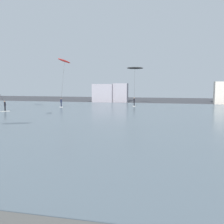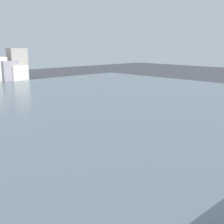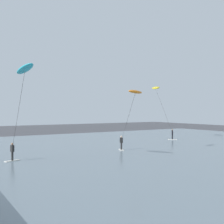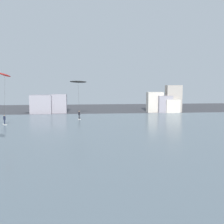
{
  "view_description": "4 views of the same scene",
  "coord_description": "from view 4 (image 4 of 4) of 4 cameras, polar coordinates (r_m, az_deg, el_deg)",
  "views": [
    {
      "loc": [
        2.61,
        -2.44,
        4.48
      ],
      "look_at": [
        -1.16,
        14.23,
        2.61
      ],
      "focal_mm": 42.61,
      "sensor_mm": 36.0,
      "label": 1
    },
    {
      "loc": [
        -12.11,
        -0.58,
        7.31
      ],
      "look_at": [
        -0.95,
        10.98,
        3.7
      ],
      "focal_mm": 48.86,
      "sensor_mm": 36.0,
      "label": 2
    },
    {
      "loc": [
        9.64,
        2.04,
        4.66
      ],
      "look_at": [
        -3.44,
        10.37,
        4.59
      ],
      "focal_mm": 45.25,
      "sensor_mm": 36.0,
      "label": 3
    },
    {
      "loc": [
        -2.99,
        -6.19,
        7.95
      ],
      "look_at": [
        -0.89,
        16.28,
        5.24
      ],
      "focal_mm": 44.47,
      "sensor_mm": 36.0,
      "label": 4
    }
  ],
  "objects": [
    {
      "name": "water_bay",
      "position": [
        37.1,
        -0.59,
        -5.44
      ],
      "size": [
        84.0,
        52.0,
        0.1
      ],
      "primitive_type": "cube",
      "color": "slate",
      "rests_on": "ground"
    },
    {
      "name": "far_shore_buildings",
      "position": [
        65.27,
        1.52,
        1.92
      ],
      "size": [
        35.37,
        5.0,
        6.41
      ],
      "color": "gray",
      "rests_on": "ground"
    },
    {
      "name": "kitesurfer_black",
      "position": [
        55.3,
        -6.97,
        5.65
      ],
      "size": [
        3.71,
        3.49,
        7.55
      ],
      "color": "silver",
      "rests_on": "water_bay"
    },
    {
      "name": "kitesurfer_red",
      "position": [
        52.99,
        -21.17,
        6.43
      ],
      "size": [
        2.05,
        5.05,
        9.11
      ],
      "color": "silver",
      "rests_on": "water_bay"
    }
  ]
}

